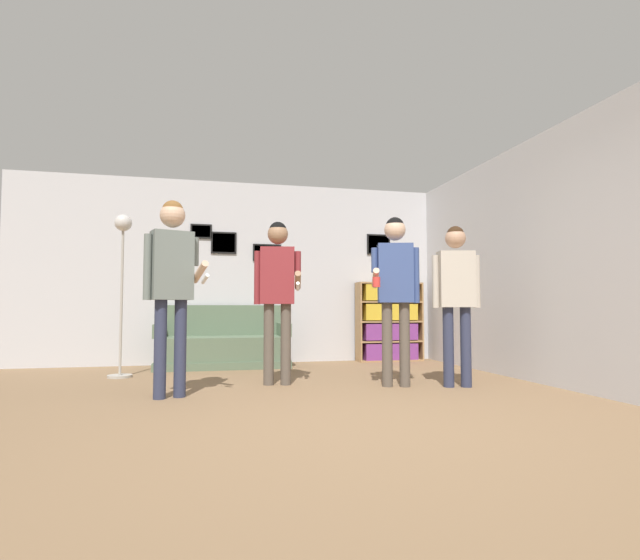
% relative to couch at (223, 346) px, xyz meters
% --- Properties ---
extents(ground_plane, '(20.00, 20.00, 0.00)m').
position_rel_couch_xyz_m(ground_plane, '(0.75, -3.88, -0.29)').
color(ground_plane, '#846647').
extents(wall_back, '(7.43, 0.08, 2.70)m').
position_rel_couch_xyz_m(wall_back, '(0.75, 0.42, 1.07)').
color(wall_back, silver).
rests_on(wall_back, ground_plane).
extents(wall_right, '(0.06, 6.67, 2.70)m').
position_rel_couch_xyz_m(wall_right, '(3.29, -1.75, 1.06)').
color(wall_right, silver).
rests_on(wall_right, ground_plane).
extents(couch, '(1.80, 0.80, 0.85)m').
position_rel_couch_xyz_m(couch, '(0.00, 0.00, 0.00)').
color(couch, '#5B7056').
rests_on(couch, ground_plane).
extents(bookshelf, '(1.02, 0.30, 1.21)m').
position_rel_couch_xyz_m(bookshelf, '(2.53, 0.20, 0.32)').
color(bookshelf, '#A87F51').
rests_on(bookshelf, ground_plane).
extents(floor_lamp, '(0.28, 0.28, 1.93)m').
position_rel_couch_xyz_m(floor_lamp, '(-1.21, -0.83, 1.06)').
color(floor_lamp, '#ADA89E').
rests_on(floor_lamp, ground_plane).
extents(person_player_foreground_left, '(0.58, 0.43, 1.80)m').
position_rel_couch_xyz_m(person_player_foreground_left, '(-0.55, -2.37, 0.84)').
color(person_player_foreground_left, '#2D334C').
rests_on(person_player_foreground_left, ground_plane).
extents(person_player_foreground_center, '(0.49, 0.52, 1.74)m').
position_rel_couch_xyz_m(person_player_foreground_center, '(0.51, -1.81, 0.79)').
color(person_player_foreground_center, brown).
rests_on(person_player_foreground_center, ground_plane).
extents(person_watcher_holding_cup, '(0.57, 0.40, 1.77)m').
position_rel_couch_xyz_m(person_watcher_holding_cup, '(1.69, -2.21, 0.81)').
color(person_watcher_holding_cup, brown).
rests_on(person_watcher_holding_cup, ground_plane).
extents(person_spectator_near_bookshelf, '(0.49, 0.27, 1.67)m').
position_rel_couch_xyz_m(person_spectator_near_bookshelf, '(2.30, -2.37, 0.74)').
color(person_spectator_near_bookshelf, '#2D334C').
rests_on(person_spectator_near_bookshelf, ground_plane).
extents(drinking_cup, '(0.08, 0.08, 0.11)m').
position_rel_couch_xyz_m(drinking_cup, '(2.65, 0.20, 0.98)').
color(drinking_cup, yellow).
rests_on(drinking_cup, bookshelf).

